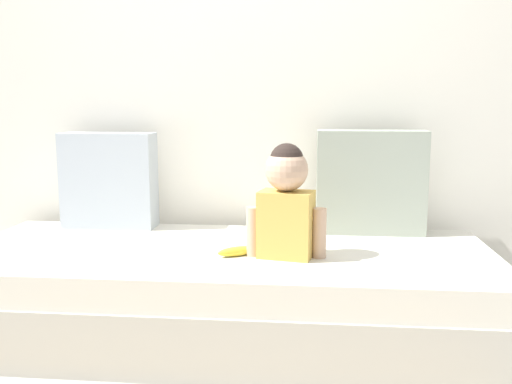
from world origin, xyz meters
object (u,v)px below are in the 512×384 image
(toddler, at_px, (286,199))
(banana, at_px, (237,251))
(couch, at_px, (226,292))
(throw_pillow_right, at_px, (371,182))
(throw_pillow_left, at_px, (109,180))

(toddler, xyz_separation_m, banana, (-0.20, -0.01, -0.22))
(couch, relative_size, throw_pillow_right, 4.58)
(couch, bearing_deg, throw_pillow_left, 149.86)
(throw_pillow_right, bearing_deg, toddler, -128.99)
(couch, xyz_separation_m, throw_pillow_left, (-0.64, 0.37, 0.43))
(throw_pillow_right, xyz_separation_m, toddler, (-0.38, -0.47, -0.01))
(toddler, height_order, banana, toddler)
(throw_pillow_left, relative_size, toddler, 1.02)
(couch, height_order, throw_pillow_left, throw_pillow_left)
(throw_pillow_right, bearing_deg, banana, -140.29)
(couch, relative_size, toddler, 5.06)
(throw_pillow_left, bearing_deg, couch, -30.14)
(couch, xyz_separation_m, throw_pillow_right, (0.64, 0.37, 0.44))
(throw_pillow_left, height_order, throw_pillow_right, throw_pillow_right)
(couch, height_order, banana, banana)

